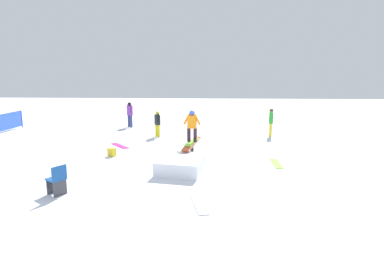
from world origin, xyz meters
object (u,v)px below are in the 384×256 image
object	(u,v)px
bystander_purple	(130,113)
folding_chair	(57,181)
bystander_green	(271,121)
loose_snowboard_magenta	(120,146)
backpack_on_snow	(112,152)
bystander_black	(157,122)
rail_feature	(192,145)
loose_snowboard_white	(199,204)
main_rider_on_rail	(192,127)
loose_snowboard_lime	(276,164)

from	to	relation	value
bystander_purple	folding_chair	bearing A→B (deg)	137.25
bystander_green	loose_snowboard_magenta	xyz separation A→B (m)	(-2.68, 7.69, -0.86)
bystander_purple	backpack_on_snow	distance (m)	7.06
bystander_purple	bystander_black	bearing A→B (deg)	171.52
bystander_black	loose_snowboard_magenta	xyz separation A→B (m)	(-2.27, 1.46, -0.78)
rail_feature	loose_snowboard_magenta	world-z (taller)	rail_feature
bystander_black	bystander_purple	size ratio (longest dim) A/B	0.88
loose_snowboard_white	backpack_on_snow	distance (m)	5.91
rail_feature	main_rider_on_rail	world-z (taller)	main_rider_on_rail
main_rider_on_rail	loose_snowboard_magenta	bearing A→B (deg)	74.59
bystander_black	loose_snowboard_white	distance (m)	8.97
rail_feature	bystander_purple	bearing A→B (deg)	41.63
bystander_purple	loose_snowboard_white	distance (m)	12.47
rail_feature	loose_snowboard_lime	world-z (taller)	rail_feature
main_rider_on_rail	bystander_black	distance (m)	4.62
bystander_purple	folding_chair	world-z (taller)	bystander_purple
bystander_black	loose_snowboard_white	bearing A→B (deg)	162.25
rail_feature	bystander_black	bearing A→B (deg)	36.80
main_rider_on_rail	loose_snowboard_lime	size ratio (longest dim) A/B	1.22
loose_snowboard_white	folding_chair	world-z (taller)	folding_chair
bystander_green	loose_snowboard_white	world-z (taller)	bystander_green
bystander_green	backpack_on_snow	world-z (taller)	bystander_green
rail_feature	loose_snowboard_lime	size ratio (longest dim) A/B	1.89
backpack_on_snow	main_rider_on_rail	bearing A→B (deg)	-152.54
rail_feature	loose_snowboard_magenta	size ratio (longest dim) A/B	1.74
bystander_black	backpack_on_snow	distance (m)	4.29
bystander_black	loose_snowboard_lime	bearing A→B (deg)	-165.86
rail_feature	bystander_black	distance (m)	4.60
backpack_on_snow	loose_snowboard_lime	bearing A→B (deg)	-158.40
folding_chair	loose_snowboard_lime	bearing A→B (deg)	149.10
bystander_purple	loose_snowboard_white	size ratio (longest dim) A/B	1.20
bystander_purple	backpack_on_snow	xyz separation A→B (m)	(-6.95, -1.02, -0.74)
loose_snowboard_white	backpack_on_snow	world-z (taller)	backpack_on_snow
loose_snowboard_magenta	main_rider_on_rail	bearing A→B (deg)	20.64
main_rider_on_rail	bystander_green	world-z (taller)	main_rider_on_rail
rail_feature	bystander_green	size ratio (longest dim) A/B	1.57
folding_chair	backpack_on_snow	xyz separation A→B (m)	(4.09, -0.26, -0.24)
bystander_purple	loose_snowboard_white	xyz separation A→B (m)	(-11.47, -4.82, -0.90)
rail_feature	folding_chair	world-z (taller)	folding_chair
bystander_black	loose_snowboard_lime	size ratio (longest dim) A/B	1.11
loose_snowboard_white	folding_chair	size ratio (longest dim) A/B	1.52
bystander_green	loose_snowboard_lime	bearing A→B (deg)	1.77
loose_snowboard_lime	bystander_black	bearing A→B (deg)	49.54
bystander_purple	folding_chair	size ratio (longest dim) A/B	1.83
rail_feature	bystander_green	xyz separation A→B (m)	(4.50, -4.12, 0.32)
loose_snowboard_lime	bystander_purple	bearing A→B (deg)	46.11
rail_feature	bystander_purple	distance (m)	8.26
loose_snowboard_magenta	folding_chair	world-z (taller)	folding_chair
backpack_on_snow	bystander_purple	bearing A→B (deg)	-53.59
folding_chair	bystander_green	bearing A→B (deg)	171.23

